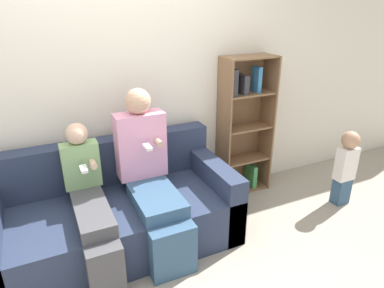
% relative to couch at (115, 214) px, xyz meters
% --- Properties ---
extents(ground_plane, '(14.00, 14.00, 0.00)m').
position_rel_couch_xyz_m(ground_plane, '(0.18, -0.56, -0.28)').
color(ground_plane, '#9E9384').
extents(back_wall, '(10.00, 0.06, 2.55)m').
position_rel_couch_xyz_m(back_wall, '(0.18, 0.49, 1.00)').
color(back_wall, silver).
rests_on(back_wall, ground_plane).
extents(couch, '(1.96, 0.92, 0.83)m').
position_rel_couch_xyz_m(couch, '(0.00, 0.00, 0.00)').
color(couch, '#28334C').
rests_on(couch, ground_plane).
extents(adult_seated, '(0.41, 0.86, 1.29)m').
position_rel_couch_xyz_m(adult_seated, '(0.29, -0.08, 0.38)').
color(adult_seated, '#335170').
rests_on(adult_seated, ground_plane).
extents(child_seated, '(0.29, 0.86, 1.07)m').
position_rel_couch_xyz_m(child_seated, '(-0.20, -0.15, 0.25)').
color(child_seated, '#47474C').
rests_on(child_seated, ground_plane).
extents(toddler_standing, '(0.20, 0.17, 0.78)m').
position_rel_couch_xyz_m(toddler_standing, '(2.23, -0.35, 0.15)').
color(toddler_standing, '#335170').
rests_on(toddler_standing, ground_plane).
extents(bookshelf, '(0.54, 0.27, 1.45)m').
position_rel_couch_xyz_m(bookshelf, '(1.47, 0.35, 0.47)').
color(bookshelf, brown).
rests_on(bookshelf, ground_plane).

